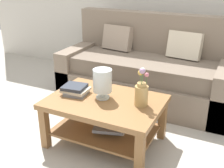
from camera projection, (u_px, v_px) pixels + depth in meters
The scene contains 6 objects.
ground_plane at pixel (112, 125), 3.03m from camera, with size 10.00×10.00×0.00m, color #B7B2A8.
couch at pixel (146, 71), 3.55m from camera, with size 2.10×0.90×1.06m.
coffee_table at pixel (105, 112), 2.62m from camera, with size 1.05×0.74×0.46m.
book_stack_main at pixel (75, 90), 2.67m from camera, with size 0.25×0.22×0.09m.
glass_hurricane_vase at pixel (103, 81), 2.54m from camera, with size 0.17×0.17×0.28m.
flower_pitcher at pixel (142, 92), 2.42m from camera, with size 0.12×0.12×0.36m.
Camera 1 is at (1.15, -2.36, 1.58)m, focal length 44.77 mm.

